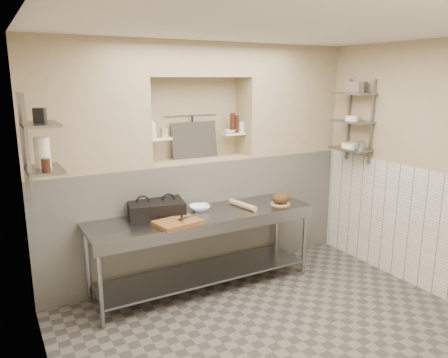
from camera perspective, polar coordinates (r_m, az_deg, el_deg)
floor at (r=4.50m, az=7.19°, el=-19.87°), size 4.00×3.90×0.10m
ceiling at (r=3.81m, az=8.50°, el=19.87°), size 4.00×3.90×0.10m
wall_left at (r=3.18m, az=-23.51°, el=-6.16°), size 0.10×3.90×2.80m
wall_right at (r=5.37m, az=25.63°, el=1.14°), size 0.10×3.90×2.80m
wall_back at (r=5.60m, az=-4.52°, el=2.84°), size 4.00×0.10×2.80m
backwall_lower at (r=5.55m, az=-3.31°, el=-4.69°), size 4.00×0.40×1.40m
alcove_sill at (r=5.38m, az=-3.41°, el=2.54°), size 1.30×0.40×0.02m
backwall_pillar_left at (r=4.87m, az=-17.89°, el=9.03°), size 1.35×0.40×1.40m
backwall_pillar_right at (r=5.99m, az=8.19°, el=10.15°), size 1.35×0.40×1.40m
backwall_header at (r=5.29m, az=-3.59°, el=15.31°), size 1.30×0.40×0.40m
wainscot_left at (r=3.47m, az=-21.39°, el=-17.04°), size 0.02×3.90×1.40m
wainscot_right at (r=5.50m, az=24.54°, el=-6.07°), size 0.02×3.90×1.40m
alcove_shelf_left at (r=5.14m, az=-8.50°, el=5.20°), size 0.28×0.16×0.02m
alcove_shelf_right at (r=5.56m, az=1.22°, el=5.93°), size 0.28×0.16×0.02m
utensil_rail at (r=5.46m, az=-4.27°, el=8.40°), size 0.70×0.02×0.02m
hanging_steel at (r=5.46m, az=-4.15°, el=6.61°), size 0.02×0.02×0.30m
splash_panel at (r=5.43m, az=-3.90°, el=5.09°), size 0.60×0.08×0.45m
shelf_rail_left_a at (r=4.32m, az=-24.74°, el=4.02°), size 0.03×0.03×0.95m
shelf_rail_left_b at (r=3.93m, az=-24.25°, el=3.27°), size 0.03×0.03×0.95m
wall_shelf_left_lower at (r=4.17m, az=-22.41°, el=1.15°), size 0.30×0.50×0.02m
wall_shelf_left_upper at (r=4.11m, az=-22.89°, el=6.61°), size 0.30×0.50×0.03m
shelf_rail_right_a at (r=6.05m, az=15.97°, el=7.44°), size 0.03×0.03×1.05m
shelf_rail_right_b at (r=5.78m, az=18.77°, el=7.01°), size 0.03×0.03×1.05m
wall_shelf_right_lower at (r=5.86m, az=16.19°, el=3.81°), size 0.30×0.50×0.02m
wall_shelf_right_mid at (r=5.82m, az=16.41°, el=7.21°), size 0.30×0.50×0.02m
wall_shelf_right_upper at (r=5.79m, az=16.63°, el=10.65°), size 0.30×0.50×0.03m
prep_table at (r=5.00m, az=-2.67°, el=-7.42°), size 2.60×0.70×0.90m
panini_press at (r=4.91m, az=-8.89°, el=-3.77°), size 0.68×0.55×0.16m
cutting_board at (r=4.59m, az=-6.07°, el=-5.66°), size 0.51×0.39×0.04m
knife_blade at (r=4.67m, az=-4.76°, el=-4.97°), size 0.28×0.12×0.01m
tongs at (r=4.61m, az=-5.49°, el=-5.10°), size 0.11×0.23×0.02m
mixing_bowl at (r=5.05m, az=-3.20°, el=-3.78°), size 0.30×0.30×0.06m
rolling_pin at (r=5.14m, az=2.48°, el=-3.41°), size 0.14×0.44×0.07m
bread_board at (r=5.32m, az=7.36°, el=-3.22°), size 0.24×0.24×0.01m
bread_loaf at (r=5.31m, az=7.38°, el=-2.49°), size 0.21×0.21×0.13m
bottle_soap at (r=5.08m, az=-9.33°, el=6.58°), size 0.12×0.12×0.24m
jar_alcove at (r=5.17m, az=-7.83°, el=6.02°), size 0.07×0.07×0.11m
bowl_alcove at (r=5.52m, az=0.75°, el=6.25°), size 0.17×0.17×0.05m
condiment_a at (r=5.57m, az=1.68°, el=7.19°), size 0.06×0.06×0.22m
condiment_b at (r=5.54m, az=1.11°, el=7.34°), size 0.06×0.06×0.25m
condiment_c at (r=5.65m, az=2.27°, el=6.85°), size 0.08×0.08×0.13m
jug_left at (r=4.18m, az=-22.65°, el=3.21°), size 0.13×0.13×0.27m
jar_left at (r=4.01m, az=-22.23°, el=1.72°), size 0.07×0.07×0.11m
box_left_upper at (r=4.07m, az=-22.93°, el=7.64°), size 0.12×0.12×0.13m
bowl_right at (r=5.87m, az=16.04°, el=4.25°), size 0.20×0.20×0.06m
canister_right at (r=5.73m, az=17.49°, el=4.18°), size 0.11×0.11×0.11m
bowl_right_mid at (r=5.82m, az=16.39°, el=7.65°), size 0.17×0.17×0.06m
basket_right at (r=5.77m, az=16.88°, el=11.42°), size 0.19×0.23×0.13m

